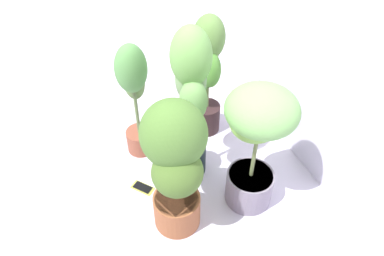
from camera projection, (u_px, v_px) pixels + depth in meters
ground_plane at (171, 176)px, 2.33m from camera, size 8.00×8.00×0.00m
mylar_back_wall at (319, 5)px, 1.88m from camera, size 3.20×0.01×2.00m
potted_plant_back_left at (207, 70)px, 2.32m from camera, size 0.36×0.28×0.88m
potted_plant_front_left at (135, 94)px, 2.21m from camera, size 0.25×0.23×0.81m
potted_plant_front_right at (175, 160)px, 1.74m from camera, size 0.46×0.43×0.85m
potted_plant_back_right at (256, 136)px, 1.88m from camera, size 0.50×0.51×0.81m
potted_plant_center at (191, 93)px, 1.96m from camera, size 0.35×0.26×1.01m
cell_phone at (143, 188)px, 2.25m from camera, size 0.15×0.15×0.01m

